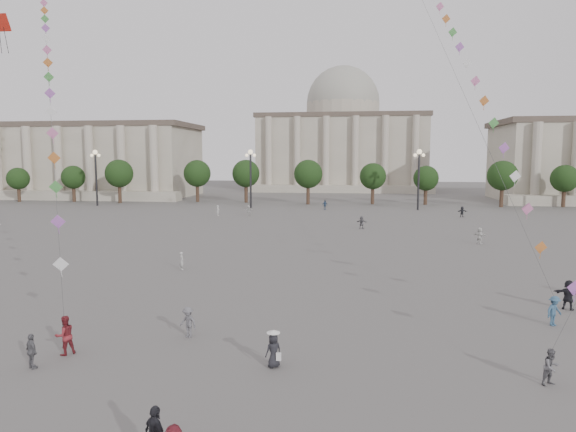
# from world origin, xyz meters

# --- Properties ---
(ground) EXTENTS (360.00, 360.00, 0.00)m
(ground) POSITION_xyz_m (0.00, 0.00, 0.00)
(ground) COLOR #5F5C59
(ground) RESTS_ON ground
(hall_west) EXTENTS (84.00, 26.22, 17.20)m
(hall_west) POSITION_xyz_m (-75.00, 93.89, 8.43)
(hall_west) COLOR #A49C8A
(hall_west) RESTS_ON ground
(hall_central) EXTENTS (48.30, 34.30, 35.50)m
(hall_central) POSITION_xyz_m (0.00, 129.22, 14.23)
(hall_central) COLOR #A49C8A
(hall_central) RESTS_ON ground
(tree_row) EXTENTS (137.12, 5.12, 8.00)m
(tree_row) POSITION_xyz_m (0.00, 78.00, 5.39)
(tree_row) COLOR #3B291D
(tree_row) RESTS_ON ground
(lamp_post_far_west) EXTENTS (2.00, 0.90, 10.65)m
(lamp_post_far_west) POSITION_xyz_m (-45.00, 70.00, 7.35)
(lamp_post_far_west) COLOR #262628
(lamp_post_far_west) RESTS_ON ground
(lamp_post_mid_west) EXTENTS (2.00, 0.90, 10.65)m
(lamp_post_mid_west) POSITION_xyz_m (-15.00, 70.00, 7.35)
(lamp_post_mid_west) COLOR #262628
(lamp_post_mid_west) RESTS_ON ground
(lamp_post_mid_east) EXTENTS (2.00, 0.90, 10.65)m
(lamp_post_mid_east) POSITION_xyz_m (15.00, 70.00, 7.35)
(lamp_post_mid_east) COLOR #262628
(lamp_post_mid_east) RESTS_ON ground
(person_crowd_0) EXTENTS (1.10, 0.75, 1.73)m
(person_crowd_0) POSITION_xyz_m (-1.27, 68.00, 0.86)
(person_crowd_0) COLOR navy
(person_crowd_0) RESTS_ON ground
(person_crowd_3) EXTENTS (1.74, 1.31, 1.83)m
(person_crowd_3) POSITION_xyz_m (16.96, 10.04, 0.92)
(person_crowd_3) COLOR black
(person_crowd_3) RESTS_ON ground
(person_crowd_4) EXTENTS (1.57, 1.24, 1.66)m
(person_crowd_4) POSITION_xyz_m (-12.76, 57.22, 0.83)
(person_crowd_4) COLOR silver
(person_crowd_4) RESTS_ON ground
(person_crowd_6) EXTENTS (1.17, 0.93, 1.58)m
(person_crowd_6) POSITION_xyz_m (-4.33, 2.39, 0.79)
(person_crowd_6) COLOR #5E5D62
(person_crowd_6) RESTS_ON ground
(person_crowd_7) EXTENTS (1.52, 1.54, 1.77)m
(person_crowd_7) POSITION_xyz_m (17.31, 34.15, 0.89)
(person_crowd_7) COLOR silver
(person_crowd_7) RESTS_ON ground
(person_crowd_9) EXTENTS (1.62, 0.97, 1.67)m
(person_crowd_9) POSITION_xyz_m (20.52, 59.72, 0.83)
(person_crowd_9) COLOR #222327
(person_crowd_9) RESTS_ON ground
(person_crowd_10) EXTENTS (0.57, 0.70, 1.67)m
(person_crowd_10) POSITION_xyz_m (-17.52, 56.51, 0.83)
(person_crowd_10) COLOR silver
(person_crowd_10) RESTS_ON ground
(person_crowd_12) EXTENTS (1.58, 0.94, 1.62)m
(person_crowd_12) POSITION_xyz_m (4.92, 44.45, 0.81)
(person_crowd_12) COLOR #5F5E62
(person_crowd_12) RESTS_ON ground
(person_crowd_13) EXTENTS (0.58, 0.65, 1.49)m
(person_crowd_13) POSITION_xyz_m (-9.98, 17.69, 0.75)
(person_crowd_13) COLOR #B4B5B0
(person_crowd_13) RESTS_ON ground
(tourist_3) EXTENTS (0.97, 0.83, 1.56)m
(tourist_3) POSITION_xyz_m (-9.81, -2.33, 0.78)
(tourist_3) COLOR #5E5E62
(tourist_3) RESTS_ON ground
(kite_flyer_0) EXTENTS (1.12, 1.14, 1.86)m
(kite_flyer_0) POSITION_xyz_m (-9.26, -0.64, 0.93)
(kite_flyer_0) COLOR maroon
(kite_flyer_0) RESTS_ON ground
(kite_flyer_1) EXTENTS (1.23, 1.12, 1.66)m
(kite_flyer_1) POSITION_xyz_m (14.97, 6.75, 0.83)
(kite_flyer_1) COLOR #355877
(kite_flyer_1) RESTS_ON ground
(kite_flyer_2) EXTENTS (0.91, 0.85, 1.51)m
(kite_flyer_2) POSITION_xyz_m (12.05, -1.08, 0.75)
(kite_flyer_2) COLOR #5D5C61
(kite_flyer_2) RESTS_ON ground
(hat_person) EXTENTS (0.88, 0.83, 1.69)m
(hat_person) POSITION_xyz_m (0.62, -0.80, 0.82)
(hat_person) COLOR black
(hat_person) RESTS_ON ground
(kite_train_west) EXTENTS (30.87, 47.66, 68.88)m
(kite_train_west) POSITION_xyz_m (-25.52, 24.96, 21.69)
(kite_train_west) COLOR #3F3F3F
(kite_train_west) RESTS_ON ground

